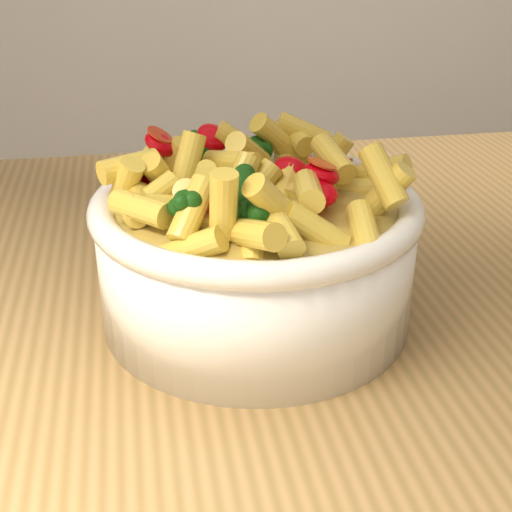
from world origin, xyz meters
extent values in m
cube|color=#AB7F49|center=(0.00, 0.00, 0.88)|extent=(1.20, 0.80, 0.04)
cylinder|color=white|center=(0.03, -0.03, 0.95)|extent=(0.24, 0.24, 0.09)
ellipsoid|color=white|center=(0.03, -0.03, 0.92)|extent=(0.22, 0.22, 0.04)
torus|color=white|center=(0.03, -0.03, 0.99)|extent=(0.25, 0.25, 0.02)
ellipsoid|color=gold|center=(0.03, -0.03, 0.99)|extent=(0.21, 0.21, 0.02)
camera|label=1|loc=(-0.06, -0.51, 1.19)|focal=50.00mm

